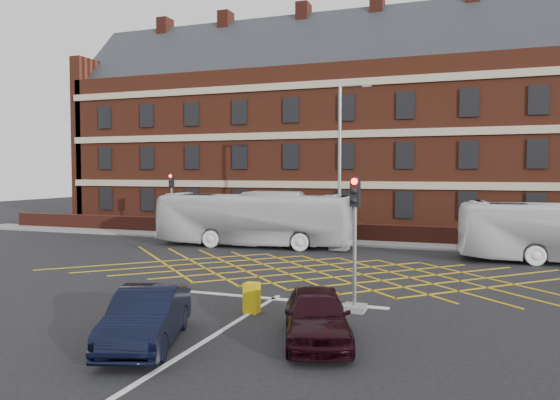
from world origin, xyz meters
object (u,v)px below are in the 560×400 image
(traffic_light_near, at_px, (355,256))
(direction_signs, at_px, (176,217))
(car_navy, at_px, (147,317))
(street_lamp, at_px, (341,193))
(car_maroon, at_px, (317,315))
(bus_left, at_px, (254,219))
(utility_cabinet, at_px, (252,298))
(traffic_light_far, at_px, (172,211))

(traffic_light_near, distance_m, direction_signs, 21.49)
(car_navy, bearing_deg, street_lamp, 68.74)
(street_lamp, bearing_deg, direction_signs, 171.20)
(street_lamp, bearing_deg, traffic_light_near, -74.44)
(car_maroon, distance_m, direction_signs, 23.82)
(car_maroon, bearing_deg, bus_left, 98.65)
(street_lamp, relative_size, utility_cabinet, 9.76)
(car_navy, height_order, street_lamp, street_lamp)
(bus_left, height_order, traffic_light_near, traffic_light_near)
(utility_cabinet, bearing_deg, traffic_light_near, 23.50)
(bus_left, bearing_deg, utility_cabinet, -161.76)
(car_navy, bearing_deg, traffic_light_near, 30.75)
(car_navy, bearing_deg, traffic_light_far, 100.32)
(bus_left, relative_size, car_maroon, 2.84)
(car_maroon, relative_size, street_lamp, 0.44)
(bus_left, relative_size, traffic_light_near, 2.73)
(traffic_light_near, bearing_deg, direction_signs, 135.78)
(car_maroon, xyz_separation_m, traffic_light_near, (0.26, 3.39, 1.07))
(car_navy, height_order, utility_cabinet, car_navy)
(car_maroon, xyz_separation_m, direction_signs, (-15.14, 18.37, 0.68))
(car_navy, height_order, car_maroon, car_navy)
(direction_signs, bearing_deg, car_navy, -61.04)
(street_lamp, distance_m, utility_cabinet, 14.74)
(car_maroon, bearing_deg, utility_cabinet, 123.29)
(utility_cabinet, bearing_deg, traffic_light_far, 128.03)
(bus_left, xyz_separation_m, utility_cabinet, (5.81, -14.08, -1.15))
(bus_left, xyz_separation_m, traffic_light_far, (-6.95, 2.24, 0.14))
(street_lamp, height_order, utility_cabinet, street_lamp)
(car_maroon, relative_size, direction_signs, 1.87)
(car_maroon, xyz_separation_m, utility_cabinet, (-2.72, 2.09, -0.23))
(bus_left, bearing_deg, car_maroon, -156.37)
(traffic_light_near, xyz_separation_m, traffic_light_far, (-15.74, 15.02, 0.00))
(street_lamp, bearing_deg, car_navy, -91.91)
(car_maroon, height_order, street_lamp, street_lamp)
(traffic_light_near, relative_size, direction_signs, 1.94)
(traffic_light_far, distance_m, utility_cabinet, 20.76)
(traffic_light_near, relative_size, traffic_light_far, 1.00)
(traffic_light_far, height_order, direction_signs, traffic_light_far)
(car_navy, relative_size, utility_cabinet, 4.60)
(street_lamp, bearing_deg, bus_left, -175.74)
(direction_signs, distance_m, utility_cabinet, 20.49)
(traffic_light_far, bearing_deg, traffic_light_near, -43.66)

